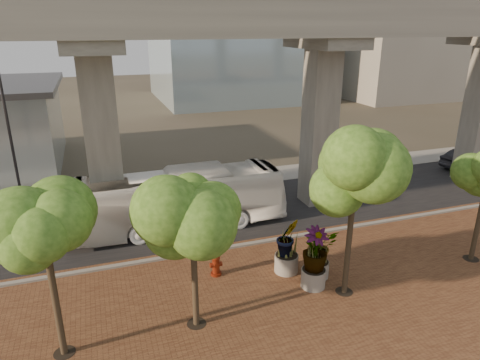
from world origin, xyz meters
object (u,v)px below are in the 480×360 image
object	(u,v)px
transit_bus	(178,201)
fire_hydrant	(216,264)
planter_front	(319,248)
parked_car	(468,159)

from	to	relation	value
transit_bus	fire_hydrant	distance (m)	5.23
fire_hydrant	planter_front	world-z (taller)	planter_front
parked_car	planter_front	world-z (taller)	planter_front
fire_hydrant	planter_front	xyz separation A→B (m)	(4.07, -1.53, 0.86)
fire_hydrant	transit_bus	bearing A→B (deg)	96.58
parked_car	fire_hydrant	distance (m)	23.47
transit_bus	parked_car	bearing A→B (deg)	-82.71
transit_bus	planter_front	distance (m)	8.10
planter_front	transit_bus	bearing A→B (deg)	125.08
parked_car	planter_front	bearing A→B (deg)	113.43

